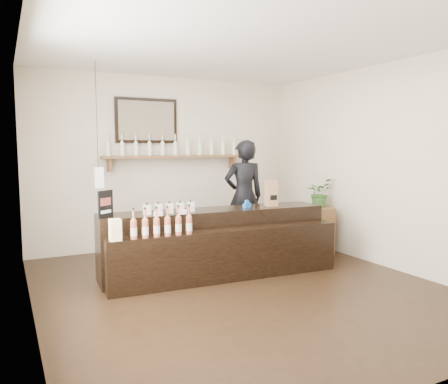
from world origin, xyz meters
TOP-DOWN VIEW (x-y plane):
  - ground at (0.00, 0.00)m, footprint 5.00×5.00m
  - room_shell at (0.00, 0.00)m, footprint 5.00×5.00m
  - back_wall_decor at (-0.15, 2.37)m, footprint 2.66×0.96m
  - counter at (0.01, 0.59)m, footprint 3.05×0.98m
  - promo_sign at (-1.40, 0.69)m, footprint 0.20×0.14m
  - paper_bag at (0.85, 0.62)m, footprint 0.18×0.15m
  - tape_dispenser at (0.47, 0.64)m, footprint 0.13×0.08m
  - side_cabinet at (2.00, 1.00)m, footprint 0.48×0.57m
  - potted_plant at (2.00, 1.00)m, footprint 0.52×0.49m
  - shopkeeper at (0.94, 1.55)m, footprint 0.79×0.58m

SIDE VIEW (x-z plane):
  - ground at x=0.00m, z-range 0.00..0.00m
  - side_cabinet at x=2.00m, z-range 0.00..0.72m
  - counter at x=0.01m, z-range -0.10..0.89m
  - tape_dispenser at x=0.47m, z-range 0.83..0.94m
  - potted_plant at x=2.00m, z-range 0.72..1.16m
  - shopkeeper at x=0.94m, z-range 0.00..2.00m
  - promo_sign at x=-1.40m, z-range 0.84..1.16m
  - paper_bag at x=0.85m, z-range 0.84..1.19m
  - room_shell at x=0.00m, z-range -0.80..4.20m
  - back_wall_decor at x=-0.15m, z-range 0.91..2.60m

